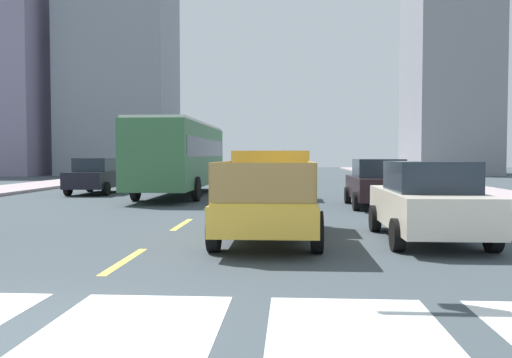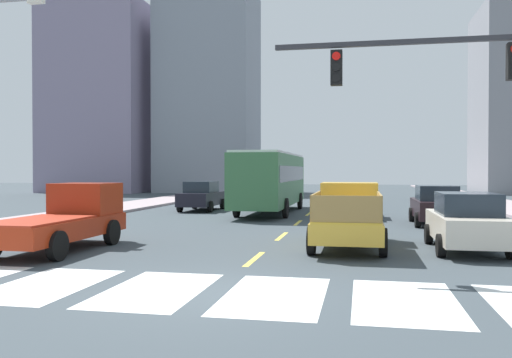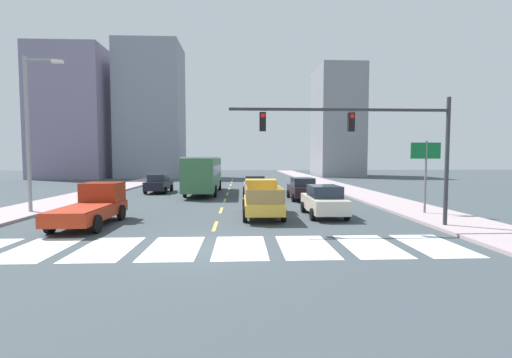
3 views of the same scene
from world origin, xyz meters
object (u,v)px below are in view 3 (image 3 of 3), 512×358
at_px(sedan_far, 302,189).
at_px(streetlight_left, 30,128).
at_px(sedan_near_right, 159,183).
at_px(direction_sign_green, 426,162).
at_px(sedan_near_left, 255,185).
at_px(city_bus, 204,172).
at_px(pickup_dark, 93,206).
at_px(traffic_signal_gantry, 377,136).
at_px(pickup_stakebed, 262,199).
at_px(sedan_mid, 324,201).

relative_size(sedan_far, streetlight_left, 0.49).
distance_m(sedan_near_right, direction_sign_green, 22.74).
xyz_separation_m(sedan_near_left, sedan_near_right, (-8.85, 2.82, 0.00)).
bearing_deg(sedan_near_right, city_bus, -16.33).
bearing_deg(pickup_dark, sedan_far, 37.55).
distance_m(traffic_signal_gantry, direction_sign_green, 5.60).
bearing_deg(city_bus, sedan_near_left, -19.07).
height_order(pickup_stakebed, direction_sign_green, direction_sign_green).
height_order(sedan_far, streetlight_left, streetlight_left).
bearing_deg(sedan_near_left, sedan_far, -42.58).
bearing_deg(sedan_mid, streetlight_left, 174.03).
bearing_deg(streetlight_left, sedan_far, 20.20).
xyz_separation_m(pickup_dark, traffic_signal_gantry, (13.37, -1.64, 3.32)).
height_order(sedan_near_left, direction_sign_green, direction_sign_green).
bearing_deg(pickup_dark, pickup_stakebed, 14.05).
height_order(sedan_far, direction_sign_green, direction_sign_green).
relative_size(city_bus, sedan_near_right, 2.45).
distance_m(pickup_dark, city_bus, 15.04).
bearing_deg(sedan_far, sedan_near_left, 137.82).
bearing_deg(streetlight_left, sedan_near_right, 70.36).
relative_size(pickup_stakebed, traffic_signal_gantry, 0.52).
distance_m(pickup_stakebed, sedan_near_left, 10.49).
xyz_separation_m(pickup_dark, streetlight_left, (-4.82, 3.37, 4.05)).
bearing_deg(sedan_near_left, pickup_stakebed, -90.79).
relative_size(sedan_near_left, sedan_mid, 1.00).
distance_m(sedan_mid, direction_sign_green, 6.13).
relative_size(city_bus, traffic_signal_gantry, 1.07).
bearing_deg(city_bus, sedan_far, -29.38).
relative_size(sedan_mid, direction_sign_green, 1.05).
relative_size(pickup_stakebed, direction_sign_green, 1.24).
distance_m(pickup_stakebed, direction_sign_green, 9.41).
height_order(sedan_mid, direction_sign_green, direction_sign_green).
height_order(sedan_mid, streetlight_left, streetlight_left).
bearing_deg(city_bus, sedan_near_right, 168.03).
distance_m(sedan_near_left, sedan_far, 4.81).
xyz_separation_m(sedan_near_left, traffic_signal_gantry, (4.98, -14.39, 3.38)).
height_order(pickup_dark, city_bus, city_bus).
bearing_deg(traffic_signal_gantry, sedan_far, 97.12).
relative_size(city_bus, sedan_mid, 2.45).
xyz_separation_m(traffic_signal_gantry, direction_sign_green, (4.18, 3.52, -1.21)).
xyz_separation_m(city_bus, sedan_mid, (7.97, -12.63, -1.09)).
bearing_deg(sedan_mid, sedan_near_right, 131.05).
bearing_deg(direction_sign_green, sedan_far, 126.04).
distance_m(sedan_near_left, streetlight_left, 16.72).
xyz_separation_m(sedan_near_right, sedan_far, (12.44, -6.02, 0.00)).
xyz_separation_m(pickup_dark, direction_sign_green, (17.55, 1.88, 2.11)).
xyz_separation_m(sedan_near_left, sedan_mid, (3.43, -10.88, 0.00)).
height_order(pickup_dark, sedan_far, pickup_dark).
height_order(sedan_mid, traffic_signal_gantry, traffic_signal_gantry).
distance_m(city_bus, sedan_near_right, 4.57).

